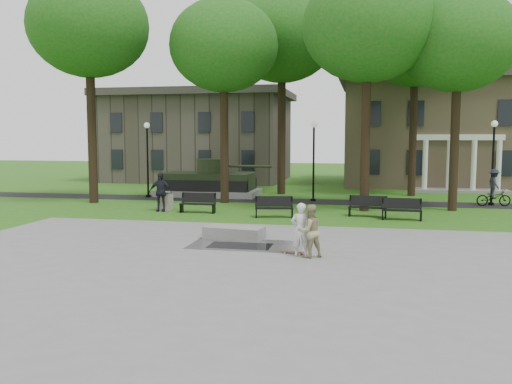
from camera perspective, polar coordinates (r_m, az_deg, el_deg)
ground at (r=20.58m, az=1.42°, el=-4.87°), size 120.00×120.00×0.00m
plaza at (r=15.79m, az=-1.76°, el=-8.13°), size 22.00×16.00×0.02m
footpath at (r=32.34m, az=5.11°, el=-0.98°), size 44.00×2.60×0.01m
building_right at (r=46.38m, az=19.57°, el=6.12°), size 17.00×12.00×8.60m
building_left at (r=48.63m, az=-5.98°, el=5.51°), size 15.00×10.00×7.20m
tree_0 at (r=33.40m, az=-17.20°, el=16.28°), size 6.80×6.80×12.97m
tree_1 at (r=31.87m, az=-3.41°, el=15.07°), size 6.20×6.20×11.63m
tree_2 at (r=28.95m, az=11.68°, el=16.64°), size 6.60×6.60×12.16m
tree_3 at (r=30.15m, az=20.52°, el=14.57°), size 6.00×6.00×11.19m
tree_4 at (r=36.93m, az=2.76°, el=16.05°), size 7.20×7.20×13.50m
tree_5 at (r=37.01m, az=16.45°, el=14.67°), size 6.40×6.40×12.44m
lamp_left at (r=34.95m, az=-11.36°, el=4.01°), size 0.36×0.36×4.73m
lamp_mid at (r=32.38m, az=6.09°, el=3.96°), size 0.36×0.36×4.73m
lamp_right at (r=32.99m, az=23.69°, el=3.54°), size 0.36×0.36×4.73m
tank_monument at (r=35.47m, az=-4.94°, el=1.00°), size 7.45×3.40×2.40m
puddle at (r=19.04m, az=-1.70°, el=-5.68°), size 2.20×1.20×0.00m
concrete_block at (r=20.34m, az=-2.32°, el=-4.30°), size 2.33×1.32×0.45m
skateboard at (r=17.81m, az=3.92°, el=-6.38°), size 0.81×0.40×0.07m
skateboarder at (r=17.34m, az=4.73°, el=-3.95°), size 0.69×0.51×1.72m
friend_watching at (r=17.18m, az=5.67°, el=-4.10°), size 1.04×0.99×1.69m
pedestrian_walker at (r=28.25m, az=-10.04°, el=-0.00°), size 1.22×0.64×2.00m
cyclist at (r=32.70m, az=23.76°, el=0.11°), size 1.93×1.12×2.07m
park_bench_0 at (r=27.54m, az=-6.12°, el=-1.09°), size 1.80×0.53×1.00m
park_bench_1 at (r=25.79m, az=1.96°, el=-1.53°), size 1.85×0.86×1.00m
park_bench_2 at (r=26.56m, az=11.66°, el=-1.43°), size 1.84×0.71×1.00m
park_bench_3 at (r=25.88m, az=15.08°, el=-1.70°), size 1.81×0.55×1.00m
trash_bin at (r=28.81m, az=-9.45°, el=-0.91°), size 0.67×0.67×0.96m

